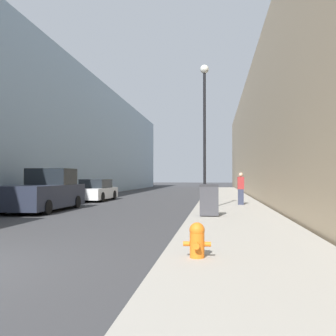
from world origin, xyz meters
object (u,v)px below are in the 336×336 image
(fire_hydrant, at_px, (197,239))
(lamppost, at_px, (205,121))
(parked_sedan_near, at_px, (96,191))
(pickup_truck, at_px, (44,193))
(pedestrian_on_sidewalk, at_px, (241,189))
(trash_bin, at_px, (209,200))

(fire_hydrant, bearing_deg, lamppost, 90.91)
(fire_hydrant, distance_m, parked_sedan_near, 19.20)
(fire_hydrant, relative_size, pickup_truck, 0.12)
(pickup_truck, bearing_deg, pedestrian_on_sidewalk, 18.62)
(trash_bin, height_order, lamppost, lamppost)
(lamppost, bearing_deg, pickup_truck, 179.13)
(fire_hydrant, distance_m, pedestrian_on_sidewalk, 13.44)
(pickup_truck, distance_m, pedestrian_on_sidewalk, 10.02)
(trash_bin, xyz_separation_m, pickup_truck, (-7.92, 2.78, 0.11))
(fire_hydrant, height_order, trash_bin, trash_bin)
(lamppost, relative_size, pedestrian_on_sidewalk, 3.84)
(fire_hydrant, bearing_deg, parked_sedan_near, 113.69)
(lamppost, height_order, pedestrian_on_sidewalk, lamppost)
(parked_sedan_near, xyz_separation_m, pedestrian_on_sidewalk, (9.37, -4.25, 0.32))
(fire_hydrant, xyz_separation_m, trash_bin, (0.09, 7.35, 0.28))
(trash_bin, relative_size, pickup_truck, 0.22)
(pickup_truck, height_order, parked_sedan_near, pickup_truck)
(trash_bin, height_order, parked_sedan_near, parked_sedan_near)
(pickup_truck, bearing_deg, trash_bin, -19.33)
(fire_hydrant, xyz_separation_m, pedestrian_on_sidewalk, (1.66, 13.33, 0.52))
(trash_bin, distance_m, pickup_truck, 8.40)
(lamppost, relative_size, pickup_truck, 1.19)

